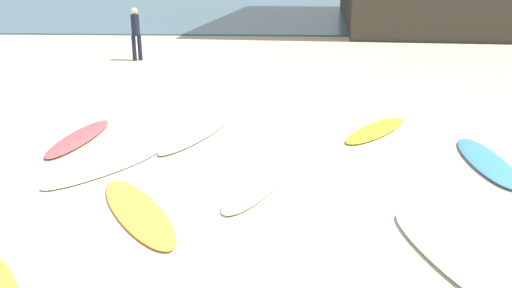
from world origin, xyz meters
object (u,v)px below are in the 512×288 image
(surfboard_1, at_px, (138,211))
(surfboard_2, at_px, (259,184))
(surfboard_4, at_px, (450,257))
(surfboard_7, at_px, (376,130))
(surfboard_6, at_px, (486,161))
(surfboard_5, at_px, (79,138))
(beachgoer_near, at_px, (136,31))
(surfboard_0, at_px, (106,167))
(surfboard_3, at_px, (195,135))

(surfboard_1, height_order, surfboard_2, surfboard_2)
(surfboard_4, bearing_deg, surfboard_2, -57.55)
(surfboard_4, relative_size, surfboard_7, 1.02)
(surfboard_1, xyz_separation_m, surfboard_6, (5.16, 2.04, 0.01))
(surfboard_1, relative_size, surfboard_7, 1.06)
(surfboard_1, height_order, surfboard_4, surfboard_4)
(surfboard_1, bearing_deg, surfboard_5, -89.84)
(beachgoer_near, bearing_deg, surfboard_0, 71.02)
(surfboard_4, height_order, surfboard_5, surfboard_5)
(surfboard_3, xyz_separation_m, surfboard_4, (3.42, -4.14, 0.00))
(surfboard_3, bearing_deg, surfboard_4, -30.29)
(surfboard_6, bearing_deg, surfboard_7, -46.37)
(surfboard_2, height_order, surfboard_7, surfboard_7)
(surfboard_2, relative_size, surfboard_6, 0.93)
(surfboard_0, xyz_separation_m, surfboard_6, (6.08, 0.52, 0.01))
(surfboard_0, bearing_deg, surfboard_1, 155.12)
(surfboard_5, bearing_deg, surfboard_0, 129.40)
(surfboard_0, bearing_deg, surfboard_6, -141.22)
(surfboard_1, xyz_separation_m, surfboard_2, (1.51, 0.94, 0.00))
(surfboard_6, bearing_deg, surfboard_1, 22.90)
(surfboard_2, xyz_separation_m, surfboard_5, (-3.39, 2.00, 0.01))
(surfboard_3, bearing_deg, surfboard_2, -40.31)
(surfboard_5, bearing_deg, surfboard_3, -167.65)
(surfboard_7, height_order, beachgoer_near, beachgoer_near)
(surfboard_0, distance_m, surfboard_2, 2.50)
(surfboard_4, height_order, surfboard_7, surfboard_4)
(surfboard_2, xyz_separation_m, beachgoer_near, (-4.66, 10.76, 0.97))
(surfboard_1, height_order, surfboard_3, surfboard_3)
(beachgoer_near, bearing_deg, surfboard_5, 66.91)
(surfboard_2, distance_m, surfboard_7, 3.49)
(surfboard_3, height_order, surfboard_7, surfboard_3)
(surfboard_0, relative_size, surfboard_5, 0.98)
(surfboard_0, distance_m, beachgoer_near, 10.46)
(surfboard_2, distance_m, surfboard_3, 2.60)
(surfboard_0, height_order, surfboard_6, surfboard_6)
(surfboard_1, relative_size, surfboard_5, 1.00)
(surfboard_6, xyz_separation_m, surfboard_7, (-1.49, 1.64, -0.01))
(surfboard_7, bearing_deg, surfboard_1, 80.86)
(surfboard_2, height_order, surfboard_5, surfboard_5)
(surfboard_1, height_order, surfboard_7, surfboard_7)
(surfboard_1, relative_size, surfboard_6, 0.98)
(surfboard_1, distance_m, surfboard_6, 5.55)
(surfboard_2, xyz_separation_m, surfboard_4, (2.14, -1.88, 0.01))
(surfboard_2, relative_size, surfboard_3, 0.88)
(surfboard_4, bearing_deg, surfboard_3, -66.67)
(surfboard_2, xyz_separation_m, surfboard_6, (3.64, 1.10, 0.01))
(surfboard_6, bearing_deg, surfboard_4, 64.57)
(surfboard_3, relative_size, surfboard_5, 1.07)
(surfboard_5, xyz_separation_m, surfboard_7, (5.55, 0.75, -0.00))
(surfboard_1, xyz_separation_m, surfboard_3, (0.23, 3.20, 0.01))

